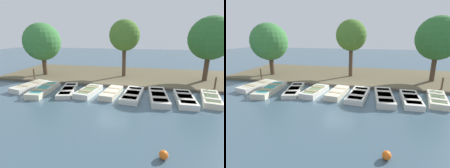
% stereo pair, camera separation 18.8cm
% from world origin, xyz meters
% --- Properties ---
extents(ground_plane, '(80.00, 80.00, 0.00)m').
position_xyz_m(ground_plane, '(0.00, 0.00, 0.00)').
color(ground_plane, '#425B6B').
extents(shore_bank, '(8.00, 24.00, 0.22)m').
position_xyz_m(shore_bank, '(-5.00, 0.00, 0.11)').
color(shore_bank, brown).
rests_on(shore_bank, ground_plane).
extents(dock_walkway, '(1.01, 18.81, 0.20)m').
position_xyz_m(dock_walkway, '(-1.37, 0.00, 0.10)').
color(dock_walkway, '#51473D').
rests_on(dock_walkway, ground_plane).
extents(rowboat_0, '(3.16, 1.85, 0.41)m').
position_xyz_m(rowboat_0, '(0.79, -6.70, 0.20)').
color(rowboat_0, silver).
rests_on(rowboat_0, ground_plane).
extents(rowboat_1, '(3.64, 1.40, 0.41)m').
position_xyz_m(rowboat_1, '(1.33, -5.12, 0.20)').
color(rowboat_1, beige).
rests_on(rowboat_1, ground_plane).
extents(rowboat_2, '(3.47, 1.72, 0.33)m').
position_xyz_m(rowboat_2, '(0.98, -3.34, 0.16)').
color(rowboat_2, beige).
rests_on(rowboat_2, ground_plane).
extents(rowboat_3, '(2.77, 1.49, 0.40)m').
position_xyz_m(rowboat_3, '(1.05, -1.66, 0.20)').
color(rowboat_3, silver).
rests_on(rowboat_3, ground_plane).
extents(rowboat_4, '(2.76, 1.32, 0.41)m').
position_xyz_m(rowboat_4, '(1.00, 0.03, 0.20)').
color(rowboat_4, beige).
rests_on(rowboat_4, ground_plane).
extents(rowboat_5, '(3.28, 1.48, 0.35)m').
position_xyz_m(rowboat_5, '(1.02, 1.53, 0.17)').
color(rowboat_5, silver).
rests_on(rowboat_5, ground_plane).
extents(rowboat_6, '(3.51, 1.36, 0.40)m').
position_xyz_m(rowboat_6, '(1.13, 3.27, 0.20)').
color(rowboat_6, beige).
rests_on(rowboat_6, ground_plane).
extents(rowboat_7, '(3.06, 1.12, 0.38)m').
position_xyz_m(rowboat_7, '(1.16, 4.94, 0.19)').
color(rowboat_7, silver).
rests_on(rowboat_7, ground_plane).
extents(rowboat_8, '(3.10, 1.57, 0.40)m').
position_xyz_m(rowboat_8, '(0.80, 6.60, 0.20)').
color(rowboat_8, beige).
rests_on(rowboat_8, ground_plane).
extents(mooring_post_near, '(0.12, 0.12, 1.16)m').
position_xyz_m(mooring_post_near, '(-1.42, -7.87, 0.58)').
color(mooring_post_near, brown).
rests_on(mooring_post_near, ground_plane).
extents(mooring_post_far, '(0.12, 0.12, 1.16)m').
position_xyz_m(mooring_post_far, '(-1.42, 7.51, 0.58)').
color(mooring_post_far, brown).
rests_on(mooring_post_far, ground_plane).
extents(buoy, '(0.32, 0.32, 0.32)m').
position_xyz_m(buoy, '(7.11, 3.21, 0.16)').
color(buoy, orange).
rests_on(buoy, ground_plane).
extents(park_tree_far_left, '(3.61, 3.61, 5.31)m').
position_xyz_m(park_tree_far_left, '(-3.23, -7.86, 3.49)').
color(park_tree_far_left, '#4C3828').
rests_on(park_tree_far_left, ground_plane).
extents(park_tree_left, '(2.89, 2.89, 5.56)m').
position_xyz_m(park_tree_left, '(-4.24, 0.14, 4.08)').
color(park_tree_left, '#4C3828').
rests_on(park_tree_left, ground_plane).
extents(park_tree_center, '(3.63, 3.63, 5.71)m').
position_xyz_m(park_tree_center, '(-3.99, 7.48, 3.88)').
color(park_tree_center, '#4C3828').
rests_on(park_tree_center, ground_plane).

